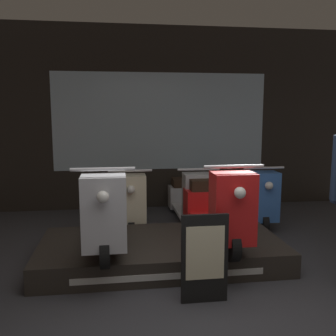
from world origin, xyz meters
TOP-DOWN VIEW (x-y plane):
  - ground_plane at (0.00, 0.00)m, footprint 30.00×30.00m
  - shop_wall_back at (0.00, 4.06)m, footprint 6.84×0.09m
  - display_platform at (-0.30, 1.48)m, footprint 2.75×1.32m
  - scooter_display_left at (-0.92, 1.42)m, footprint 0.59×1.79m
  - scooter_display_right at (0.31, 1.42)m, footprint 0.59×1.79m
  - scooter_backrow_0 at (-0.62, 2.96)m, footprint 0.59×1.79m
  - scooter_backrow_1 at (0.31, 2.96)m, footprint 0.59×1.79m
  - scooter_backrow_2 at (1.25, 2.96)m, footprint 0.59×1.79m
  - price_sign_board at (-0.03, 0.51)m, footprint 0.43×0.04m

SIDE VIEW (x-z plane):
  - ground_plane at x=0.00m, z-range 0.00..0.00m
  - display_platform at x=-0.30m, z-range 0.00..0.26m
  - scooter_backrow_0 at x=-0.62m, z-range -0.11..0.85m
  - scooter_backrow_1 at x=0.31m, z-range -0.11..0.85m
  - scooter_backrow_2 at x=1.25m, z-range -0.11..0.85m
  - price_sign_board at x=-0.03m, z-range 0.00..0.83m
  - scooter_display_left at x=-0.92m, z-range 0.15..1.11m
  - scooter_display_right at x=0.31m, z-range 0.15..1.11m
  - shop_wall_back at x=0.00m, z-range 0.00..3.20m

